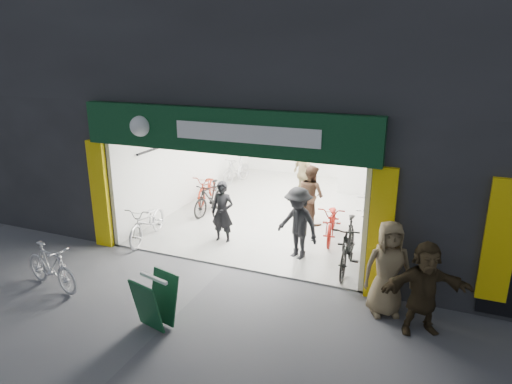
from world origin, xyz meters
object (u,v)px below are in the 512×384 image
Objects in this scene: bike_left_front at (148,222)px; pedestrian_near at (388,269)px; bike_right_front at (348,246)px; sandwich_board at (155,300)px; parked_bike at (51,267)px.

pedestrian_near reaches higher than bike_left_front.
bike_right_front is (4.95, 0.26, 0.10)m from bike_left_front.
bike_right_front is at bearing -5.84° from bike_left_front.
bike_left_front is 3.88m from sandwich_board.
pedestrian_near reaches higher than sandwich_board.
bike_left_front is at bearing 145.37° from pedestrian_near.
pedestrian_near is (5.93, -1.16, 0.41)m from bike_left_front.
sandwich_board is at bearing -85.00° from parked_bike.
bike_left_front is 0.95× the size of bike_right_front.
sandwich_board reaches higher than parked_bike.
bike_right_front is 4.26m from sandwich_board.
bike_left_front reaches higher than parked_bike.
pedestrian_near is at bearing 42.38° from sandwich_board.
parked_bike is at bearing -153.11° from bike_right_front.
parked_bike is 1.70× the size of sandwich_board.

